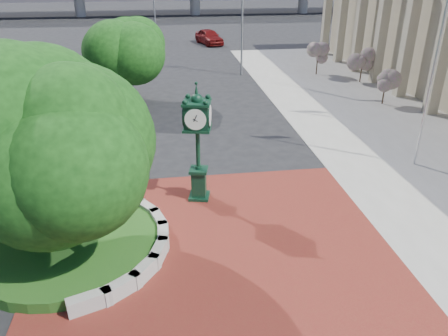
% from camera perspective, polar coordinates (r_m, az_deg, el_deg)
% --- Properties ---
extents(ground, '(200.00, 200.00, 0.00)m').
position_cam_1_polar(ground, '(15.83, -1.30, -9.18)').
color(ground, black).
rests_on(ground, ground).
extents(plaza, '(12.00, 12.00, 0.04)m').
position_cam_1_polar(plaza, '(15.02, -0.84, -11.28)').
color(plaza, maroon).
rests_on(plaza, ground).
extents(planter_wall, '(2.96, 6.77, 0.54)m').
position_cam_1_polar(planter_wall, '(15.66, -11.32, -8.99)').
color(planter_wall, '#9E9B93').
rests_on(planter_wall, ground).
extents(grass_bed, '(6.10, 6.10, 0.40)m').
position_cam_1_polar(grass_bed, '(16.04, -19.59, -9.50)').
color(grass_bed, '#154B17').
rests_on(grass_bed, ground).
extents(tree_planter, '(5.20, 5.20, 6.33)m').
position_cam_1_polar(tree_planter, '(14.41, -21.62, 2.11)').
color(tree_planter, '#38281C').
rests_on(tree_planter, ground).
extents(tree_street, '(4.40, 4.40, 5.45)m').
position_cam_1_polar(tree_street, '(31.56, -12.92, 14.40)').
color(tree_street, '#38281C').
rests_on(tree_street, ground).
extents(post_clock, '(1.18, 1.18, 4.87)m').
position_cam_1_polar(post_clock, '(17.19, -3.45, 3.84)').
color(post_clock, black).
rests_on(post_clock, ground).
extents(parked_car, '(3.34, 5.38, 1.71)m').
position_cam_1_polar(parked_car, '(53.38, -1.96, 16.76)').
color(parked_car, '#640E0E').
rests_on(parked_car, ground).
extents(flagpole_a, '(1.50, 0.17, 9.59)m').
position_cam_1_polar(flagpole_a, '(21.76, 25.83, 12.21)').
color(flagpole_a, silver).
rests_on(flagpole_a, ground).
extents(street_lamp_near, '(1.97, 0.78, 9.02)m').
position_cam_1_polar(street_lamp_near, '(37.72, 2.76, 19.87)').
color(street_lamp_near, slate).
rests_on(street_lamp_near, ground).
extents(shrub_near, '(1.20, 1.20, 2.20)m').
position_cam_1_polar(shrub_near, '(31.92, 20.36, 10.55)').
color(shrub_near, '#38281C').
rests_on(shrub_near, ground).
extents(shrub_mid, '(1.20, 1.20, 2.20)m').
position_cam_1_polar(shrub_mid, '(37.44, 17.61, 12.98)').
color(shrub_mid, '#38281C').
rests_on(shrub_mid, ground).
extents(shrub_far, '(1.20, 1.20, 2.20)m').
position_cam_1_polar(shrub_far, '(39.22, 12.14, 14.11)').
color(shrub_far, '#38281C').
rests_on(shrub_far, ground).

